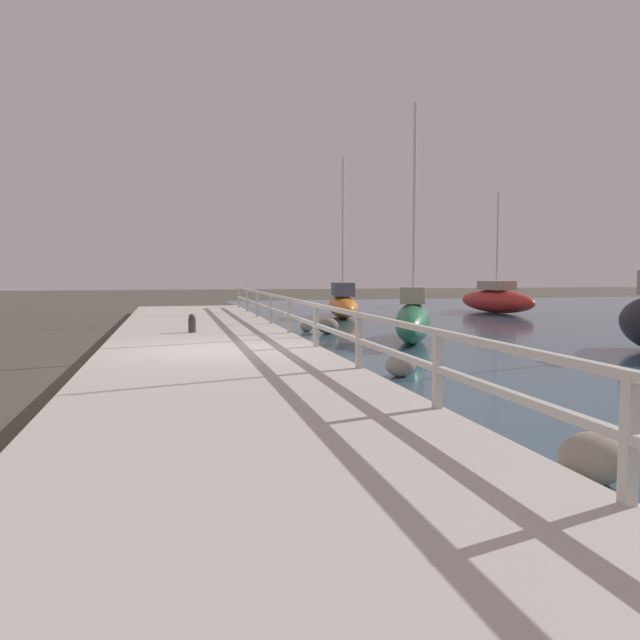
# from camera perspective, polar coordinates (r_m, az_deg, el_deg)

# --- Properties ---
(ground_plane) EXTENTS (120.00, 120.00, 0.00)m
(ground_plane) POSITION_cam_1_polar(r_m,az_deg,el_deg) (13.56, -9.78, -4.00)
(ground_plane) COLOR #4C473D
(dock_walkway) EXTENTS (4.75, 36.00, 0.32)m
(dock_walkway) POSITION_cam_1_polar(r_m,az_deg,el_deg) (13.54, -9.79, -3.34)
(dock_walkway) COLOR beige
(dock_walkway) RESTS_ON ground
(railing) EXTENTS (0.10, 32.50, 0.96)m
(railing) POSITION_cam_1_polar(r_m,az_deg,el_deg) (13.78, -0.35, 0.28)
(railing) COLOR beige
(railing) RESTS_ON dock_walkway
(boulder_near_dock) EXTENTS (0.57, 0.51, 0.43)m
(boulder_near_dock) POSITION_cam_1_polar(r_m,az_deg,el_deg) (11.84, 7.38, -4.14)
(boulder_near_dock) COLOR gray
(boulder_near_dock) RESTS_ON ground
(boulder_mid_strip) EXTENTS (0.65, 0.58, 0.49)m
(boulder_mid_strip) POSITION_cam_1_polar(r_m,az_deg,el_deg) (6.41, 23.76, -11.50)
(boulder_mid_strip) COLOR gray
(boulder_mid_strip) RESTS_ON ground
(boulder_far_strip) EXTENTS (0.44, 0.40, 0.33)m
(boulder_far_strip) POSITION_cam_1_polar(r_m,az_deg,el_deg) (20.74, -1.23, -0.60)
(boulder_far_strip) COLOR gray
(boulder_far_strip) RESTS_ON ground
(boulder_downstream) EXTENTS (0.68, 0.61, 0.51)m
(boulder_downstream) POSITION_cam_1_polar(r_m,az_deg,el_deg) (19.91, 0.73, -0.55)
(boulder_downstream) COLOR slate
(boulder_downstream) RESTS_ON ground
(mooring_bollard) EXTENTS (0.21, 0.21, 0.51)m
(mooring_bollard) POSITION_cam_1_polar(r_m,az_deg,el_deg) (17.47, -11.62, -0.29)
(mooring_bollard) COLOR #333338
(mooring_bollard) RESTS_ON dock_walkway
(sailboat_red) EXTENTS (2.13, 5.63, 5.80)m
(sailboat_red) POSITION_cam_1_polar(r_m,az_deg,el_deg) (31.55, 15.81, 1.79)
(sailboat_red) COLOR red
(sailboat_red) RESTS_ON water_surface
(sailboat_orange) EXTENTS (2.16, 5.50, 6.92)m
(sailboat_orange) POSITION_cam_1_polar(r_m,az_deg,el_deg) (27.36, 2.08, 1.55)
(sailboat_orange) COLOR orange
(sailboat_orange) RESTS_ON water_surface
(sailboat_green) EXTENTS (2.82, 4.84, 6.63)m
(sailboat_green) POSITION_cam_1_polar(r_m,az_deg,el_deg) (17.79, 8.49, 0.04)
(sailboat_green) COLOR #236B42
(sailboat_green) RESTS_ON water_surface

